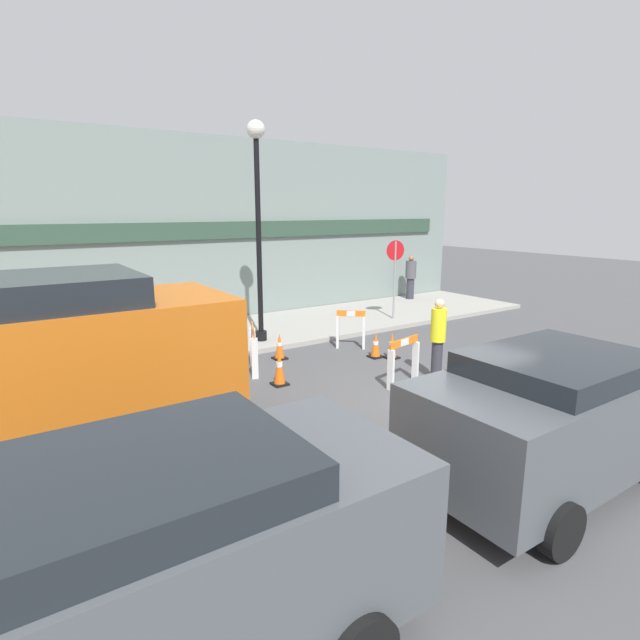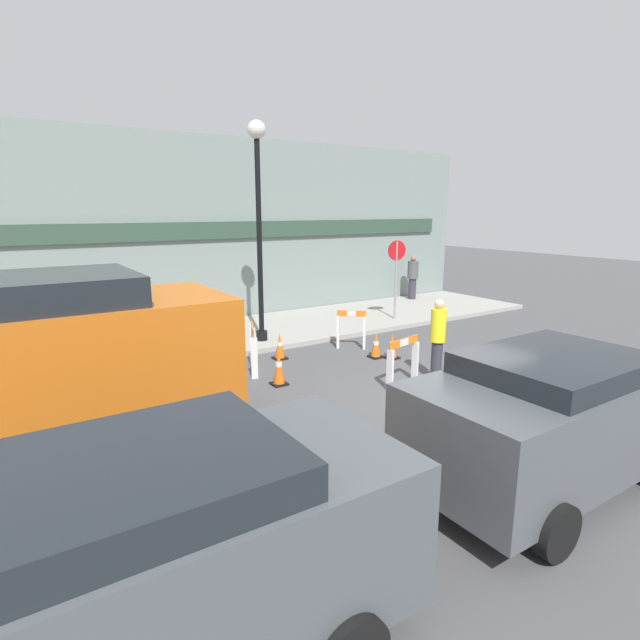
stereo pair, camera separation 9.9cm
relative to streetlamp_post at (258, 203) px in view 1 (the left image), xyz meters
name	(u,v)px [view 1 (the left image)]	position (x,y,z in m)	size (l,w,h in m)	color
ground_plane	(436,401)	(0.84, -5.23, -3.55)	(60.00, 60.00, 0.00)	#4C4C4F
sidewalk_slab	(269,329)	(0.84, 1.14, -3.49)	(18.00, 3.74, 0.12)	#9E9B93
storefront_facade	(237,231)	(0.84, 3.08, -0.79)	(18.00, 0.22, 5.50)	gray
streetlamp_post	(258,203)	(0.00, 0.00, 0.00)	(0.44, 0.44, 5.34)	black
stop_sign	(395,267)	(4.58, 0.07, -1.83)	(0.59, 0.13, 2.38)	gray
barricade_0	(404,359)	(0.96, -4.24, -3.02)	(0.91, 0.32, 0.95)	white
barricade_1	(351,329)	(1.70, -1.55, -3.04)	(0.62, 0.57, 0.97)	white
barricade_2	(254,347)	(-1.15, -1.89, -2.99)	(0.49, 0.91, 1.01)	white
traffic_cone_0	(279,368)	(-1.08, -2.89, -3.19)	(0.30, 0.30, 0.74)	black
traffic_cone_1	(376,345)	(1.72, -2.50, -3.26)	(0.30, 0.30, 0.60)	black
traffic_cone_2	(392,346)	(1.98, -2.76, -3.25)	(0.30, 0.30, 0.62)	black
traffic_cone_3	(280,347)	(-0.22, -1.36, -3.25)	(0.30, 0.30, 0.63)	black
person_worker	(438,336)	(1.75, -4.37, -2.64)	(0.43, 0.43, 1.67)	#33333D
person_pedestrian	(411,276)	(7.44, 2.33, -2.57)	(0.49, 0.49, 1.61)	#33333D
parked_car_0	(126,570)	(-5.10, -7.95, -2.54)	(4.41, 1.92, 1.80)	#4C5156
parked_car_1	(554,411)	(-0.02, -7.95, -2.58)	(3.83, 1.95, 1.72)	#4C5156
work_van	(21,369)	(-5.43, -3.88, -2.15)	(5.44, 2.28, 2.59)	#D16619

